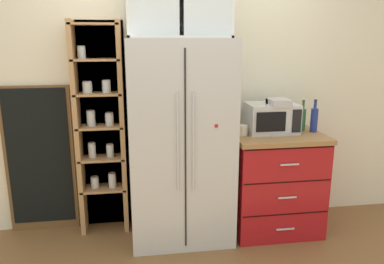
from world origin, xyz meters
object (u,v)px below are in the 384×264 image
(refrigerator, at_px, (180,142))
(mug_cream, at_px, (243,130))
(chalkboard_menu, at_px, (40,160))
(bottle_green, at_px, (303,117))
(microwave, at_px, (271,118))
(bottle_cobalt, at_px, (314,118))
(coffee_maker, at_px, (277,116))

(refrigerator, bearing_deg, mug_cream, -1.92)
(refrigerator, bearing_deg, chalkboard_menu, 166.58)
(bottle_green, bearing_deg, mug_cream, -171.94)
(refrigerator, relative_size, mug_cream, 14.02)
(chalkboard_menu, bearing_deg, refrigerator, -13.42)
(microwave, bearing_deg, bottle_cobalt, -7.55)
(mug_cream, distance_m, bottle_green, 0.59)
(refrigerator, height_order, bottle_green, refrigerator)
(coffee_maker, distance_m, chalkboard_menu, 2.15)
(mug_cream, bearing_deg, microwave, 14.60)
(bottle_green, bearing_deg, refrigerator, -176.73)
(microwave, height_order, coffee_maker, coffee_maker)
(bottle_green, height_order, chalkboard_menu, chalkboard_menu)
(coffee_maker, height_order, chalkboard_menu, chalkboard_menu)
(mug_cream, xyz_separation_m, bottle_cobalt, (0.66, 0.02, 0.09))
(bottle_green, bearing_deg, bottle_cobalt, -35.98)
(refrigerator, relative_size, chalkboard_menu, 1.29)
(refrigerator, distance_m, chalkboard_menu, 1.29)
(bottle_green, xyz_separation_m, chalkboard_menu, (-2.36, 0.23, -0.36))
(microwave, height_order, bottle_green, bottle_green)
(bottle_green, bearing_deg, microwave, -178.22)
(mug_cream, height_order, chalkboard_menu, chalkboard_menu)
(microwave, height_order, bottle_cobalt, bottle_cobalt)
(chalkboard_menu, bearing_deg, bottle_green, -5.58)
(chalkboard_menu, bearing_deg, microwave, -6.65)
(bottle_cobalt, bearing_deg, refrigerator, -179.82)
(microwave, bearing_deg, mug_cream, -165.40)
(refrigerator, height_order, microwave, refrigerator)
(mug_cream, bearing_deg, refrigerator, 178.08)
(bottle_green, bearing_deg, chalkboard_menu, 174.42)
(coffee_maker, bearing_deg, mug_cream, -174.43)
(microwave, xyz_separation_m, chalkboard_menu, (-2.06, 0.24, -0.37))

